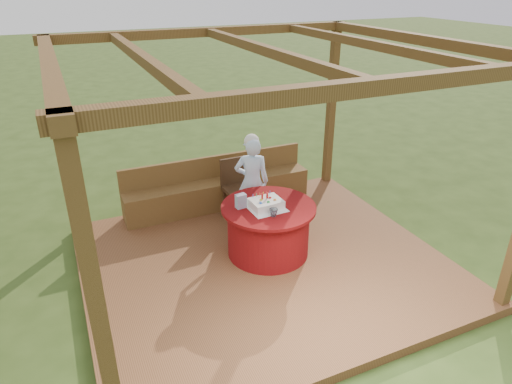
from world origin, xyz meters
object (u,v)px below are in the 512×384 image
(table, at_px, (268,229))
(chair, at_px, (237,184))
(bench, at_px, (219,191))
(gift_bag, at_px, (241,201))
(drinking_glass, at_px, (274,213))
(elderly_woman, at_px, (252,180))
(birthday_cake, at_px, (266,204))

(table, height_order, chair, chair)
(bench, xyz_separation_m, gift_bag, (-0.21, -1.47, 0.53))
(drinking_glass, bearing_deg, chair, 85.61)
(bench, distance_m, drinking_glass, 1.91)
(table, xyz_separation_m, drinking_glass, (-0.06, -0.27, 0.40))
(table, distance_m, chair, 1.24)
(bench, xyz_separation_m, drinking_glass, (0.06, -1.85, 0.49))
(bench, bearing_deg, elderly_woman, -71.35)
(table, height_order, drinking_glass, drinking_glass)
(gift_bag, height_order, drinking_glass, gift_bag)
(table, bearing_deg, elderly_woman, 81.31)
(elderly_woman, bearing_deg, gift_bag, -122.92)
(table, relative_size, drinking_glass, 11.52)
(birthday_cake, bearing_deg, bench, 92.58)
(chair, height_order, gift_bag, gift_bag)
(elderly_woman, bearing_deg, drinking_glass, -99.84)
(bench, xyz_separation_m, chair, (0.18, -0.34, 0.22))
(birthday_cake, height_order, drinking_glass, birthday_cake)
(table, distance_m, drinking_glass, 0.49)
(birthday_cake, distance_m, gift_bag, 0.32)
(birthday_cake, xyz_separation_m, drinking_glass, (-0.01, -0.23, -0.01))
(bench, bearing_deg, birthday_cake, -87.42)
(birthday_cake, height_order, gift_bag, birthday_cake)
(elderly_woman, distance_m, birthday_cake, 0.88)
(chair, bearing_deg, elderly_woman, -79.70)
(chair, relative_size, elderly_woman, 0.63)
(birthday_cake, distance_m, drinking_glass, 0.24)
(table, bearing_deg, chair, 87.62)
(table, xyz_separation_m, chair, (0.05, 1.23, 0.13))
(elderly_woman, xyz_separation_m, gift_bag, (-0.47, -0.72, 0.09))
(bench, height_order, birthday_cake, birthday_cake)
(chair, relative_size, birthday_cake, 1.91)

